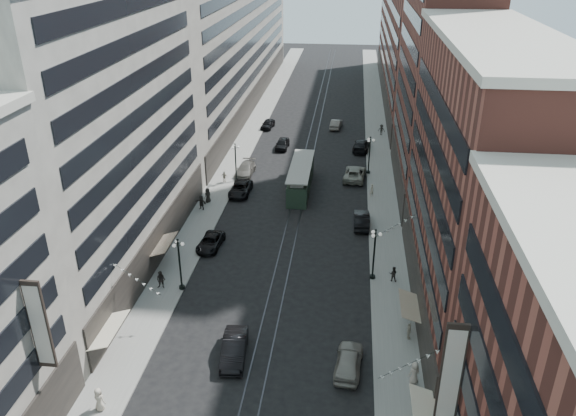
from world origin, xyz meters
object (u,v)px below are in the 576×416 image
at_px(lamppost_se_mid, 369,154).
at_px(pedestrian_8, 372,190).
at_px(lamppost_se_far, 374,252).
at_px(pedestrian_2, 161,280).
at_px(pedestrian_5, 201,202).
at_px(pedestrian_7, 393,274).
at_px(pedestrian_4, 409,331).
at_px(car_4, 349,361).
at_px(car_13, 282,144).
at_px(car_12, 362,145).
at_px(car_8, 245,169).
at_px(pedestrian_6, 224,177).
at_px(car_9, 268,124).
at_px(pedestrian_1, 99,399).
at_px(pedestrian_9, 381,130).
at_px(lamppost_sw_far, 180,262).
at_px(car_10, 362,220).
at_px(streetcar, 301,179).
at_px(car_7, 241,189).
at_px(car_14, 336,124).
at_px(pedestrian_extra_0, 208,195).
at_px(lamppost_sw_mid, 236,161).
at_px(car_2, 210,242).
at_px(car_5, 234,349).
at_px(pedestrian_extra_1, 414,373).
at_px(car_11, 355,173).

xyz_separation_m(lamppost_se_mid, pedestrian_8, (0.30, -8.03, -2.10)).
relative_size(lamppost_se_far, pedestrian_2, 2.99).
xyz_separation_m(pedestrian_5, pedestrian_7, (22.95, -13.80, -0.13)).
distance_m(pedestrian_2, pedestrian_4, 23.76).
relative_size(car_4, car_13, 1.05).
relative_size(lamppost_se_mid, pedestrian_7, 3.48).
xyz_separation_m(pedestrian_4, car_12, (-3.78, 47.08, -0.05)).
bearing_deg(car_8, pedestrian_6, -121.84).
relative_size(car_4, car_12, 0.85).
bearing_deg(car_8, car_4, -65.88).
height_order(car_9, car_12, car_12).
relative_size(pedestrian_1, car_12, 0.32).
bearing_deg(car_9, car_8, -82.66).
bearing_deg(car_4, pedestrian_9, -89.08).
bearing_deg(pedestrian_4, lamppost_sw_far, 74.03).
bearing_deg(car_9, car_10, -58.17).
bearing_deg(lamppost_se_far, pedestrian_4, -72.74).
distance_m(streetcar, car_7, 8.23).
bearing_deg(pedestrian_7, car_14, -73.39).
bearing_deg(pedestrian_extra_0, pedestrian_7, 88.94).
xyz_separation_m(car_12, pedestrian_6, (-19.00, -15.61, 0.08)).
xyz_separation_m(car_4, car_10, (1.12, 24.87, -0.02)).
bearing_deg(pedestrian_1, car_7, -75.21).
xyz_separation_m(streetcar, pedestrian_9, (11.68, 24.52, -0.54)).
relative_size(streetcar, pedestrian_5, 6.87).
bearing_deg(lamppost_sw_mid, pedestrian_1, -91.96).
height_order(lamppost_se_mid, car_2, lamppost_se_mid).
xyz_separation_m(car_8, pedestrian_7, (19.60, -26.02, 0.14)).
bearing_deg(lamppost_sw_far, car_5, -52.10).
bearing_deg(car_7, pedestrian_5, -125.09).
distance_m(car_13, pedestrian_7, 40.80).
bearing_deg(car_12, car_2, 70.96).
bearing_deg(pedestrian_extra_0, car_4, 66.54).
height_order(car_7, car_8, car_8).
bearing_deg(lamppost_sw_mid, pedestrian_7, -48.76).
distance_m(car_2, car_10, 18.00).
bearing_deg(pedestrian_8, car_7, -36.07).
distance_m(lamppost_sw_far, pedestrian_5, 17.83).
distance_m(car_2, pedestrian_extra_1, 27.80).
bearing_deg(car_14, car_11, 104.98).
xyz_separation_m(pedestrian_1, pedestrian_2, (-0.52, 15.64, -0.02)).
bearing_deg(car_12, car_4, 96.02).
distance_m(pedestrian_8, pedestrian_9, 25.98).
bearing_deg(streetcar, car_7, -162.93).
distance_m(pedestrian_1, car_13, 57.46).
height_order(car_2, car_9, car_9).
xyz_separation_m(car_11, car_12, (1.00, 12.10, 0.01)).
distance_m(car_7, car_12, 24.90).
distance_m(pedestrian_2, car_9, 52.01).
distance_m(car_7, pedestrian_7, 27.03).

